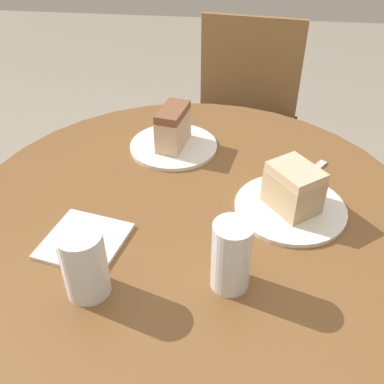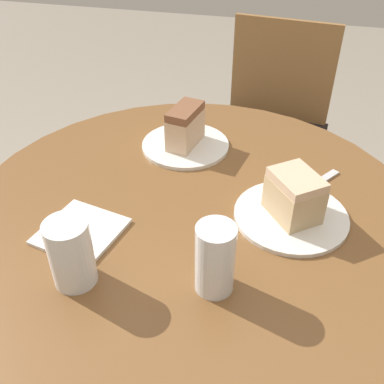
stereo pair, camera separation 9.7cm
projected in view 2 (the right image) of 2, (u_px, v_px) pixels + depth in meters
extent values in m
cylinder|color=brown|center=(192.00, 383.00, 1.44)|extent=(0.55, 0.55, 0.03)
cylinder|color=brown|center=(192.00, 313.00, 1.22)|extent=(0.10, 0.10, 0.69)
cylinder|color=brown|center=(192.00, 211.00, 1.01)|extent=(1.02, 1.02, 0.03)
cylinder|color=olive|center=(204.00, 198.00, 1.88)|extent=(0.04, 0.04, 0.43)
cylinder|color=olive|center=(299.00, 220.00, 1.77)|extent=(0.04, 0.04, 0.43)
cylinder|color=olive|center=(229.00, 155.00, 2.15)|extent=(0.04, 0.04, 0.43)
cylinder|color=olive|center=(313.00, 172.00, 2.03)|extent=(0.04, 0.04, 0.43)
cube|color=black|center=(266.00, 140.00, 1.82)|extent=(0.49, 0.45, 0.03)
cube|color=olive|center=(282.00, 71.00, 1.83)|extent=(0.42, 0.07, 0.41)
cylinder|color=silver|center=(291.00, 216.00, 0.96)|extent=(0.24, 0.24, 0.01)
cylinder|color=silver|center=(185.00, 145.00, 1.19)|extent=(0.23, 0.23, 0.01)
cube|color=tan|center=(294.00, 199.00, 0.94)|extent=(0.13, 0.14, 0.08)
cube|color=beige|center=(297.00, 180.00, 0.90)|extent=(0.13, 0.13, 0.02)
cube|color=beige|center=(185.00, 130.00, 1.17)|extent=(0.08, 0.13, 0.08)
cube|color=brown|center=(185.00, 111.00, 1.13)|extent=(0.08, 0.12, 0.02)
cylinder|color=beige|center=(215.00, 269.00, 0.79)|extent=(0.06, 0.06, 0.09)
cylinder|color=white|center=(215.00, 259.00, 0.77)|extent=(0.07, 0.07, 0.14)
cylinder|color=silver|center=(72.00, 259.00, 0.80)|extent=(0.07, 0.07, 0.11)
cylinder|color=white|center=(71.00, 253.00, 0.79)|extent=(0.08, 0.08, 0.13)
cube|color=white|center=(81.00, 231.00, 0.92)|extent=(0.18, 0.18, 0.01)
cube|color=silver|center=(317.00, 184.00, 1.06)|extent=(0.11, 0.14, 0.00)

